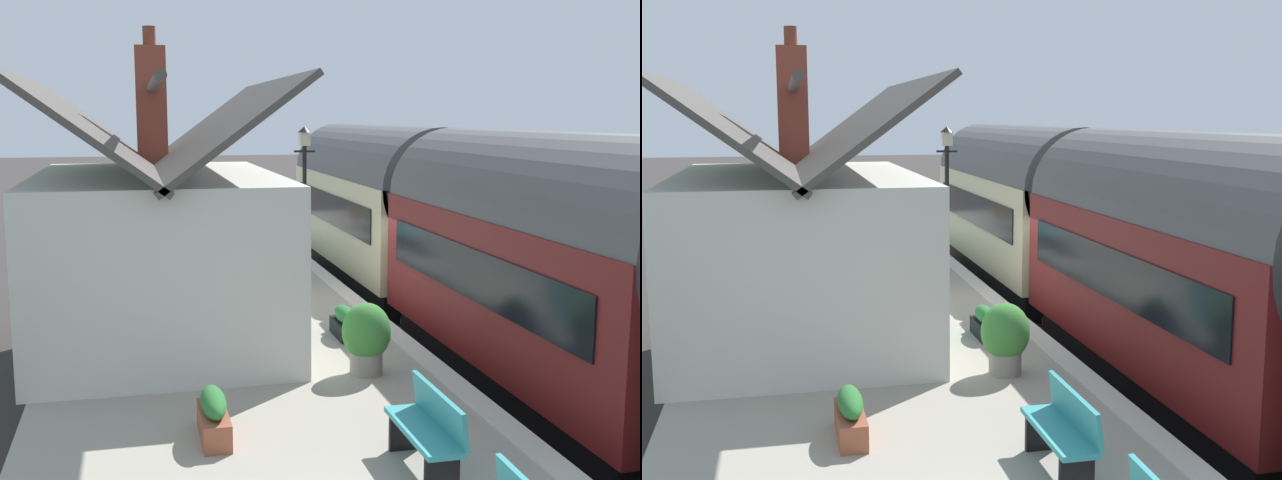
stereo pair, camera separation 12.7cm
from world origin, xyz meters
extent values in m
plane|color=#383330|center=(0.00, 0.00, 0.00)|extent=(160.00, 160.00, 0.00)
cube|color=#A39B8C|center=(0.00, 3.99, 0.41)|extent=(32.00, 5.99, 0.82)
cube|color=beige|center=(0.00, 1.18, 0.83)|extent=(32.00, 0.36, 0.02)
cube|color=gray|center=(0.00, -1.62, 0.07)|extent=(52.00, 0.08, 0.14)
cube|color=gray|center=(0.00, -0.18, 0.07)|extent=(52.00, 0.08, 0.14)
cube|color=black|center=(5.90, -0.90, 0.35)|extent=(8.18, 2.29, 0.70)
cube|color=beige|center=(5.90, -0.90, 1.85)|extent=(8.89, 2.70, 2.30)
cylinder|color=#515154|center=(5.90, -0.90, 3.00)|extent=(8.89, 2.65, 2.65)
cube|color=black|center=(5.90, 0.47, 2.14)|extent=(7.56, 0.03, 0.80)
cylinder|color=black|center=(8.57, -0.90, 0.35)|extent=(0.70, 2.16, 0.70)
cylinder|color=black|center=(3.23, -0.90, 0.35)|extent=(0.70, 2.16, 0.70)
cube|color=black|center=(10.36, -0.90, 2.25)|extent=(0.04, 2.16, 0.90)
cylinder|color=#F2EDCC|center=(10.38, -0.90, 1.27)|extent=(0.06, 0.24, 0.24)
cube|color=red|center=(10.42, -0.90, 0.82)|extent=(0.16, 2.56, 0.24)
cube|color=black|center=(-3.14, -0.90, 0.35)|extent=(7.53, 2.29, 0.70)
cube|color=maroon|center=(-3.14, -0.90, 1.85)|extent=(8.18, 2.70, 2.30)
cylinder|color=#515154|center=(-3.14, -0.90, 3.00)|extent=(8.18, 2.65, 2.65)
cube|color=black|center=(-3.14, 0.47, 2.14)|extent=(6.96, 0.03, 0.80)
cylinder|color=black|center=(-0.69, -0.90, 0.35)|extent=(0.70, 2.16, 0.70)
cylinder|color=black|center=(-5.60, -0.90, 0.35)|extent=(0.70, 2.16, 0.70)
cube|color=silver|center=(-0.70, 5.13, 2.21)|extent=(6.32, 3.96, 2.78)
cube|color=#47423D|center=(-0.70, 4.14, 4.33)|extent=(6.82, 2.24, 1.70)
cube|color=#47423D|center=(-0.70, 6.12, 4.33)|extent=(6.82, 2.24, 1.70)
cylinder|color=#47423D|center=(-0.70, 5.13, 5.06)|extent=(6.82, 0.16, 0.16)
cube|color=brown|center=(1.06, 5.13, 4.72)|extent=(0.56, 0.56, 2.25)
cylinder|color=brown|center=(1.06, 5.13, 6.02)|extent=(0.24, 0.24, 0.36)
cube|color=teal|center=(-1.49, 3.13, 1.87)|extent=(0.90, 0.06, 2.10)
cube|color=teal|center=(-2.89, 3.13, 2.52)|extent=(0.80, 0.05, 1.10)
cube|color=teal|center=(-0.09, 3.13, 2.52)|extent=(0.80, 0.05, 1.10)
cube|color=teal|center=(6.25, 2.91, 1.27)|extent=(1.40, 0.42, 0.06)
cube|color=teal|center=(6.24, 2.73, 1.50)|extent=(1.40, 0.12, 0.40)
cube|color=black|center=(5.69, 2.91, 1.04)|extent=(0.06, 0.36, 0.44)
cube|color=black|center=(6.81, 2.90, 1.04)|extent=(0.06, 0.36, 0.44)
cube|color=teal|center=(-6.92, 2.64, 1.27)|extent=(1.40, 0.41, 0.06)
cube|color=teal|center=(-6.92, 2.46, 1.50)|extent=(1.40, 0.11, 0.40)
cube|color=black|center=(-7.48, 2.64, 1.04)|extent=(0.06, 0.36, 0.44)
cube|color=black|center=(-6.36, 2.64, 1.04)|extent=(0.06, 0.36, 0.44)
cube|color=teal|center=(8.46, 2.92, 1.27)|extent=(1.41, 0.45, 0.06)
cube|color=teal|center=(8.46, 2.74, 1.50)|extent=(1.40, 0.15, 0.40)
cube|color=black|center=(7.90, 2.94, 1.04)|extent=(0.07, 0.36, 0.44)
cube|color=black|center=(9.02, 2.90, 1.04)|extent=(0.07, 0.36, 0.44)
cube|color=#9E5138|center=(-5.53, 4.70, 0.98)|extent=(1.02, 0.32, 0.32)
ellipsoid|color=#2D7233|center=(-5.53, 4.70, 1.26)|extent=(0.91, 0.29, 0.29)
cone|color=gray|center=(10.98, 2.67, 1.00)|extent=(0.41, 0.41, 0.36)
cylinder|color=gray|center=(10.98, 2.67, 0.85)|extent=(0.22, 0.22, 0.06)
ellipsoid|color=olive|center=(10.98, 2.67, 1.33)|extent=(0.43, 0.43, 0.50)
cone|color=black|center=(10.29, 3.07, 0.98)|extent=(0.51, 0.51, 0.33)
cylinder|color=black|center=(10.29, 3.07, 0.85)|extent=(0.28, 0.28, 0.06)
ellipsoid|color=olive|center=(10.29, 3.07, 1.36)|extent=(0.60, 0.60, 0.65)
cube|color=black|center=(-1.72, 2.09, 0.96)|extent=(0.88, 0.32, 0.28)
ellipsoid|color=#2D7233|center=(-1.72, 2.09, 1.22)|extent=(0.79, 0.29, 0.29)
cylinder|color=gray|center=(-3.69, 2.29, 1.01)|extent=(0.48, 0.48, 0.39)
ellipsoid|color=#3D8438|center=(-3.69, 2.29, 1.46)|extent=(0.72, 0.72, 0.84)
cylinder|color=black|center=(3.84, 1.58, 2.35)|extent=(0.10, 0.10, 3.07)
cylinder|color=black|center=(3.84, 1.58, 3.74)|extent=(0.05, 0.50, 0.05)
cube|color=beige|center=(3.84, 1.58, 4.03)|extent=(0.24, 0.24, 0.32)
cone|color=black|center=(3.84, 1.58, 4.25)|extent=(0.32, 0.32, 0.14)
camera|label=1|loc=(-14.39, 5.51, 4.54)|focal=44.49mm
camera|label=2|loc=(-14.42, 5.39, 4.54)|focal=44.49mm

